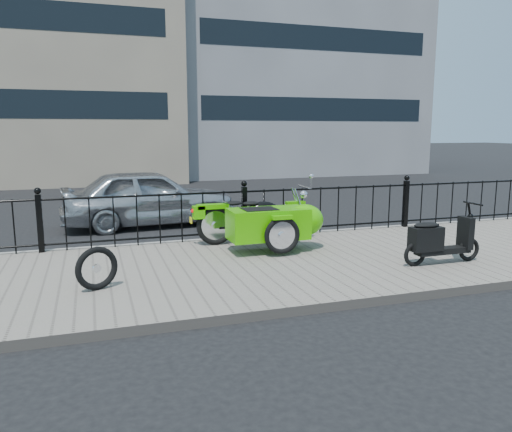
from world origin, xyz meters
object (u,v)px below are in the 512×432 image
object	(u,v)px
spare_tire	(97,268)
sedan_car	(149,197)
scooter	(438,241)
motorcycle_sidecar	(275,221)

from	to	relation	value
spare_tire	sedan_car	world-z (taller)	sedan_car
scooter	sedan_car	bearing A→B (deg)	125.94
sedan_car	motorcycle_sidecar	bearing A→B (deg)	-157.64
spare_tire	sedan_car	size ratio (longest dim) A/B	0.15
spare_tire	scooter	bearing A→B (deg)	-3.69
motorcycle_sidecar	sedan_car	world-z (taller)	sedan_car
spare_tire	sedan_car	distance (m)	4.92
spare_tire	sedan_car	xyz separation A→B (m)	(1.20, 4.76, 0.24)
motorcycle_sidecar	spare_tire	size ratio (longest dim) A/B	4.09
scooter	spare_tire	distance (m)	4.89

